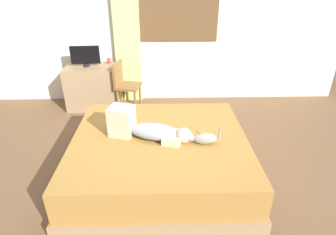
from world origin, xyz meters
TOP-DOWN VIEW (x-y plane):
  - ground_plane at (0.00, 0.00)m, footprint 16.00×16.00m
  - back_wall_with_window at (0.01, 2.24)m, footprint 6.40×0.14m
  - bed at (-0.10, -0.08)m, footprint 2.03×1.87m
  - person_lying at (-0.25, -0.06)m, footprint 0.94×0.48m
  - cat at (0.38, -0.22)m, footprint 0.36×0.12m
  - desk at (-1.25, 1.84)m, footprint 0.90×0.56m
  - tv_monitor at (-1.33, 1.84)m, footprint 0.48×0.10m
  - cup at (-0.98, 2.01)m, footprint 0.07×0.07m
  - chair_by_desk at (-0.69, 1.65)m, footprint 0.45×0.45m
  - curtain_left at (-0.65, 2.12)m, footprint 0.44×0.06m

SIDE VIEW (x-z plane):
  - ground_plane at x=0.00m, z-range 0.00..0.00m
  - bed at x=-0.10m, z-range 0.00..0.50m
  - desk at x=-1.25m, z-range 0.00..0.74m
  - chair_by_desk at x=-0.69m, z-range 0.08..0.94m
  - cat at x=0.38m, z-range 0.46..0.67m
  - person_lying at x=-0.25m, z-range 0.44..0.78m
  - cup at x=-0.98m, z-range 0.74..0.83m
  - tv_monitor at x=-1.33m, z-range 0.75..1.10m
  - curtain_left at x=-0.65m, z-range 0.00..2.52m
  - back_wall_with_window at x=0.01m, z-range 0.01..2.91m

